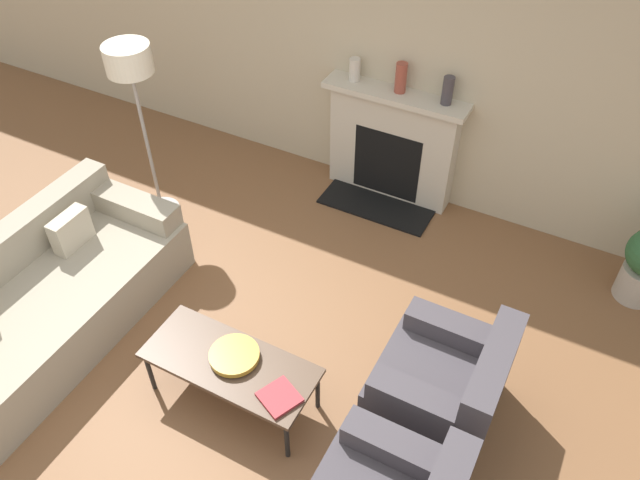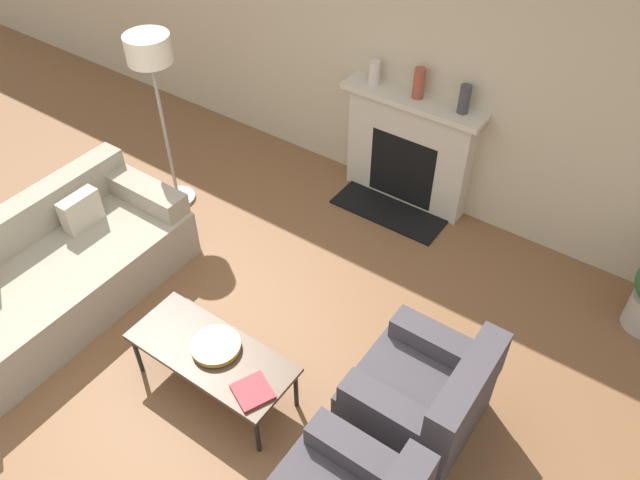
# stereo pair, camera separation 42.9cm
# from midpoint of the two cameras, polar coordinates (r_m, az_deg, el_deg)

# --- Properties ---
(ground_plane) EXTENTS (18.00, 18.00, 0.00)m
(ground_plane) POSITION_cam_midpoint_polar(r_m,az_deg,el_deg) (4.49, -6.58, -13.19)
(ground_plane) COLOR brown
(wall_back) EXTENTS (18.00, 0.06, 2.90)m
(wall_back) POSITION_cam_midpoint_polar(r_m,az_deg,el_deg) (5.31, 11.94, 16.95)
(wall_back) COLOR #BCAD8E
(wall_back) RESTS_ON ground_plane
(fireplace) EXTENTS (1.27, 0.59, 1.06)m
(fireplace) POSITION_cam_midpoint_polar(r_m,az_deg,el_deg) (5.65, 10.21, 7.88)
(fireplace) COLOR beige
(fireplace) RESTS_ON ground_plane
(couch) EXTENTS (0.96, 2.15, 0.75)m
(couch) POSITION_cam_midpoint_polar(r_m,az_deg,el_deg) (5.06, -21.48, -3.32)
(couch) COLOR #9E937F
(couch) RESTS_ON ground_plane
(armchair_far) EXTENTS (0.78, 0.80, 0.77)m
(armchair_far) POSITION_cam_midpoint_polar(r_m,az_deg,el_deg) (4.15, 12.35, -13.99)
(armchair_far) COLOR #423D42
(armchair_far) RESTS_ON ground_plane
(coffee_table) EXTENTS (1.15, 0.48, 0.40)m
(coffee_table) POSITION_cam_midpoint_polar(r_m,az_deg,el_deg) (4.18, -6.97, -10.49)
(coffee_table) COLOR #4C3828
(coffee_table) RESTS_ON ground_plane
(bowl) EXTENTS (0.33, 0.33, 0.05)m
(bowl) POSITION_cam_midpoint_polar(r_m,az_deg,el_deg) (4.14, -6.55, -9.73)
(bowl) COLOR #BC8E2D
(bowl) RESTS_ON coffee_table
(book) EXTENTS (0.29, 0.29, 0.02)m
(book) POSITION_cam_midpoint_polar(r_m,az_deg,el_deg) (3.94, -2.99, -13.83)
(book) COLOR #9E2D33
(book) RESTS_ON coffee_table
(floor_lamp) EXTENTS (0.36, 0.36, 1.61)m
(floor_lamp) POSITION_cam_midpoint_polar(r_m,az_deg,el_deg) (5.24, -12.78, 15.00)
(floor_lamp) COLOR gray
(floor_lamp) RESTS_ON ground_plane
(mantel_vase_left) EXTENTS (0.10, 0.10, 0.20)m
(mantel_vase_left) POSITION_cam_midpoint_polar(r_m,az_deg,el_deg) (5.48, 7.32, 14.92)
(mantel_vase_left) COLOR beige
(mantel_vase_left) RESTS_ON fireplace
(mantel_vase_center_left) EXTENTS (0.10, 0.10, 0.26)m
(mantel_vase_center_left) POSITION_cam_midpoint_polar(r_m,az_deg,el_deg) (5.31, 11.40, 13.81)
(mantel_vase_center_left) COLOR brown
(mantel_vase_center_left) RESTS_ON fireplace
(mantel_vase_center_right) EXTENTS (0.09, 0.09, 0.24)m
(mantel_vase_center_right) POSITION_cam_midpoint_polar(r_m,az_deg,el_deg) (5.19, 15.45, 12.24)
(mantel_vase_center_right) COLOR #3D383D
(mantel_vase_center_right) RESTS_ON fireplace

